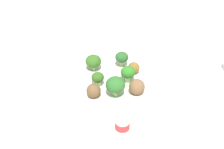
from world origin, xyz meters
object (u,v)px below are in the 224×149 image
(meatball_far_rim, at_px, (134,68))
(meatball_near_rim, at_px, (137,87))
(broccoli_floret_mid_left, at_px, (128,73))
(fork, at_px, (90,43))
(broccoli_floret_center, at_px, (115,85))
(plate, at_px, (112,82))
(meatball_back_left, at_px, (94,91))
(broccoli_floret_back_left, at_px, (93,61))
(broccoli_floret_near_rim, at_px, (98,78))
(knife, at_px, (99,43))
(broccoli_floret_front_left, at_px, (122,57))
(napkin, at_px, (95,45))
(yogurt_bottle, at_px, (122,123))

(meatball_far_rim, bearing_deg, meatball_near_rim, 169.67)
(broccoli_floret_mid_left, xyz_separation_m, fork, (0.27, 0.08, -0.04))
(meatball_far_rim, bearing_deg, broccoli_floret_center, 140.88)
(plate, distance_m, meatball_back_left, 0.10)
(plate, relative_size, broccoli_floret_back_left, 5.37)
(broccoli_floret_near_rim, height_order, meatball_back_left, broccoli_floret_near_rim)
(broccoli_floret_center, height_order, meatball_far_rim, broccoli_floret_center)
(broccoli_floret_center, height_order, meatball_back_left, broccoli_floret_center)
(plate, distance_m, broccoli_floret_center, 0.09)
(meatball_back_left, distance_m, fork, 0.33)
(plate, height_order, knife, plate)
(broccoli_floret_back_left, relative_size, meatball_near_rim, 1.14)
(broccoli_floret_front_left, bearing_deg, plate, 146.33)
(broccoli_floret_mid_left, height_order, napkin, broccoli_floret_mid_left)
(broccoli_floret_back_left, bearing_deg, meatball_far_rim, -109.52)
(meatball_near_rim, relative_size, yogurt_bottle, 0.60)
(knife, bearing_deg, fork, 86.04)
(broccoli_floret_front_left, relative_size, broccoli_floret_back_left, 0.96)
(broccoli_floret_center, relative_size, meatball_back_left, 1.47)
(napkin, bearing_deg, meatball_near_rim, -167.65)
(napkin, bearing_deg, fork, 63.27)
(broccoli_floret_back_left, xyz_separation_m, knife, (0.19, -0.05, -0.04))
(broccoli_floret_mid_left, bearing_deg, broccoli_floret_center, 138.63)
(plate, height_order, meatball_far_rim, meatball_far_rim)
(broccoli_floret_near_rim, bearing_deg, napkin, -6.63)
(meatball_back_left, bearing_deg, broccoli_floret_near_rim, -21.69)
(broccoli_floret_near_rim, bearing_deg, meatball_near_rim, -120.83)
(meatball_back_left, xyz_separation_m, fork, (0.32, -0.03, -0.03))
(plate, xyz_separation_m, broccoli_floret_center, (-0.07, 0.01, 0.05))
(broccoli_floret_mid_left, height_order, knife, broccoli_floret_mid_left)
(knife, distance_m, yogurt_bottle, 0.46)
(broccoli_floret_mid_left, xyz_separation_m, yogurt_bottle, (-0.19, 0.06, -0.01))
(broccoli_floret_center, height_order, fork, broccoli_floret_center)
(broccoli_floret_front_left, height_order, broccoli_floret_back_left, broccoli_floret_back_left)
(broccoli_floret_near_rim, relative_size, meatball_far_rim, 1.16)
(broccoli_floret_front_left, bearing_deg, fork, 22.97)
(broccoli_floret_front_left, xyz_separation_m, yogurt_bottle, (-0.28, 0.06, -0.01))
(yogurt_bottle, bearing_deg, plate, -4.61)
(broccoli_floret_back_left, height_order, napkin, broccoli_floret_back_left)
(broccoli_floret_center, bearing_deg, fork, 4.61)
(broccoli_floret_mid_left, xyz_separation_m, napkin, (0.27, 0.06, -0.05))
(broccoli_floret_back_left, relative_size, meatball_back_left, 1.28)
(broccoli_floret_center, relative_size, broccoli_floret_front_left, 1.19)
(knife, bearing_deg, meatball_back_left, 167.84)
(broccoli_floret_front_left, bearing_deg, napkin, 19.17)
(plate, height_order, broccoli_floret_mid_left, broccoli_floret_mid_left)
(plate, height_order, napkin, plate)
(broccoli_floret_front_left, distance_m, fork, 0.21)
(napkin, bearing_deg, broccoli_floret_back_left, 170.42)
(broccoli_floret_mid_left, relative_size, fork, 0.42)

